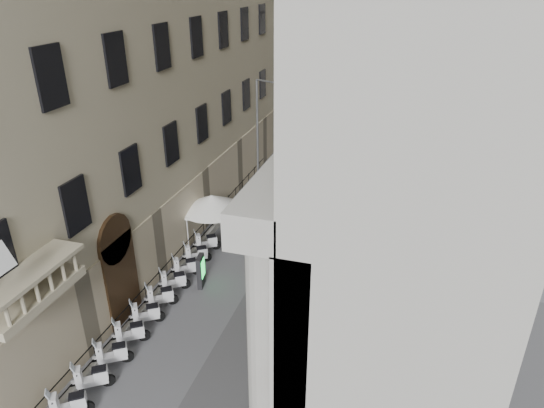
{
  "coord_description": "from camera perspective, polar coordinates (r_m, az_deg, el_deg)",
  "views": [
    {
      "loc": [
        7.45,
        -4.17,
        15.33
      ],
      "look_at": [
        0.9,
        17.39,
        4.5
      ],
      "focal_mm": 32.0,
      "sensor_mm": 36.0,
      "label": 1
    }
  ],
  "objects": [
    {
      "name": "iron_fence",
      "position": [
        29.41,
        -9.45,
        -6.14
      ],
      "size": [
        0.3,
        28.0,
        1.4
      ],
      "primitive_type": null,
      "color": "black",
      "rests_on": "ground"
    },
    {
      "name": "scooter_5",
      "position": [
        23.94,
        -16.14,
        -15.4
      ],
      "size": [
        1.47,
        1.25,
        1.5
      ],
      "primitive_type": null,
      "rotation": [
        0.0,
        0.0,
        2.16
      ],
      "color": "white",
      "rests_on": "ground"
    },
    {
      "name": "barrier_3",
      "position": [
        23.8,
        2.93,
        -14.47
      ],
      "size": [
        0.6,
        2.4,
        1.1
      ],
      "primitive_type": null,
      "color": "#A3A5AA",
      "rests_on": "ground"
    },
    {
      "name": "scooter_4",
      "position": [
        23.1,
        -18.05,
        -17.49
      ],
      "size": [
        1.47,
        1.25,
        1.5
      ],
      "primitive_type": null,
      "rotation": [
        0.0,
        0.0,
        2.16
      ],
      "color": "white",
      "rests_on": "ground"
    },
    {
      "name": "security_tent",
      "position": [
        29.41,
        -6.62,
        -0.18
      ],
      "size": [
        3.82,
        3.82,
        3.1
      ],
      "color": "white",
      "rests_on": "ground"
    },
    {
      "name": "scooter_11",
      "position": [
        29.88,
        -7.64,
        -5.46
      ],
      "size": [
        1.47,
        1.25,
        1.5
      ],
      "primitive_type": null,
      "rotation": [
        0.0,
        0.0,
        2.16
      ],
      "color": "white",
      "rests_on": "ground"
    },
    {
      "name": "scooter_9",
      "position": [
        27.75,
        -10.01,
        -8.31
      ],
      "size": [
        1.47,
        1.25,
        1.5
      ],
      "primitive_type": null,
      "rotation": [
        0.0,
        0.0,
        2.16
      ],
      "color": "white",
      "rests_on": "ground"
    },
    {
      "name": "barrier_4",
      "position": [
        25.72,
        4.32,
        -11.01
      ],
      "size": [
        0.6,
        2.4,
        1.1
      ],
      "primitive_type": null,
      "color": "#A3A5AA",
      "rests_on": "ground"
    },
    {
      "name": "scooter_6",
      "position": [
        24.82,
        -14.4,
        -13.44
      ],
      "size": [
        1.47,
        1.25,
        1.5
      ],
      "primitive_type": null,
      "rotation": [
        0.0,
        0.0,
        2.16
      ],
      "color": "white",
      "rests_on": "ground"
    },
    {
      "name": "scooter_10",
      "position": [
        28.8,
        -8.78,
        -6.83
      ],
      "size": [
        1.47,
        1.25,
        1.5
      ],
      "primitive_type": null,
      "rotation": [
        0.0,
        0.0,
        2.16
      ],
      "color": "white",
      "rests_on": "ground"
    },
    {
      "name": "scooter_7",
      "position": [
        25.76,
        -12.81,
        -11.61
      ],
      "size": [
        1.47,
        1.25,
        1.5
      ],
      "primitive_type": null,
      "rotation": [
        0.0,
        0.0,
        2.16
      ],
      "color": "white",
      "rests_on": "ground"
    },
    {
      "name": "scooter_3",
      "position": [
        22.32,
        -20.14,
        -19.71
      ],
      "size": [
        1.47,
        1.25,
        1.5
      ],
      "primitive_type": null,
      "rotation": [
        0.0,
        0.0,
        2.16
      ],
      "color": "white",
      "rests_on": "ground"
    },
    {
      "name": "pedestrian_a",
      "position": [
        30.84,
        1.47,
        -2.42
      ],
      "size": [
        0.68,
        0.54,
        1.62
      ],
      "primitive_type": "imported",
      "rotation": [
        0.0,
        0.0,
        2.85
      ],
      "color": "#0D1834",
      "rests_on": "ground"
    },
    {
      "name": "info_kiosk",
      "position": [
        26.34,
        -8.37,
        -7.81
      ],
      "size": [
        0.42,
        0.89,
        1.83
      ],
      "rotation": [
        0.0,
        0.0,
        0.19
      ],
      "color": "black",
      "rests_on": "ground"
    },
    {
      "name": "pedestrian_b",
      "position": [
        38.71,
        7.41,
        3.57
      ],
      "size": [
        0.88,
        0.69,
        1.81
      ],
      "primitive_type": "imported",
      "rotation": [
        0.0,
        0.0,
        3.14
      ],
      "color": "black",
      "rests_on": "ground"
    },
    {
      "name": "barrier_2",
      "position": [
        22.0,
        1.24,
        -18.51
      ],
      "size": [
        0.6,
        2.4,
        1.1
      ],
      "primitive_type": null,
      "color": "#A3A5AA",
      "rests_on": "ground"
    },
    {
      "name": "street_lamp",
      "position": [
        34.04,
        -1.26,
        8.59
      ],
      "size": [
        2.71,
        1.3,
        8.87
      ],
      "rotation": [
        0.0,
        0.0,
        -0.41
      ],
      "color": "gray",
      "rests_on": "ground"
    },
    {
      "name": "blue_awning",
      "position": [
        34.01,
        9.5,
        -1.5
      ],
      "size": [
        1.6,
        3.0,
        3.0
      ],
      "primitive_type": null,
      "color": "navy",
      "rests_on": "ground"
    },
    {
      "name": "barrier_5",
      "position": [
        27.72,
        5.49,
        -8.04
      ],
      "size": [
        0.6,
        2.4,
        1.1
      ],
      "primitive_type": null,
      "color": "#A3A5AA",
      "rests_on": "ground"
    },
    {
      "name": "scooter_8",
      "position": [
        26.74,
        -11.35,
        -9.9
      ],
      "size": [
        1.47,
        1.25,
        1.5
      ],
      "primitive_type": null,
      "rotation": [
        0.0,
        0.0,
        2.16
      ],
      "color": "white",
      "rests_on": "ground"
    },
    {
      "name": "pedestrian_c",
      "position": [
        34.83,
        1.96,
        1.39
      ],
      "size": [
        1.15,
        0.93,
        2.03
      ],
      "primitive_type": "imported",
      "rotation": [
        0.0,
        0.0,
        3.47
      ],
      "color": "black",
      "rests_on": "ground"
    }
  ]
}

